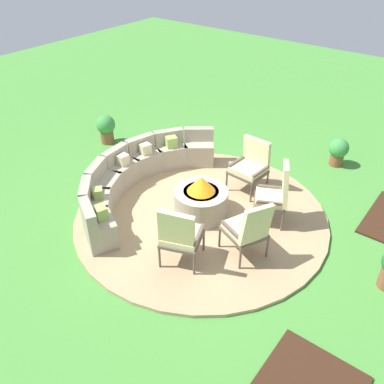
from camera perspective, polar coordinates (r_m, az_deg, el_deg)
ground_plane at (r=7.36m, az=1.23°, el=-3.42°), size 24.00×24.00×0.00m
patio_circle at (r=7.34m, az=1.24°, el=-3.24°), size 4.49×4.49×0.06m
fire_pit at (r=7.14m, az=1.27°, el=-1.10°), size 0.95×0.95×0.78m
curved_stone_bench at (r=7.85m, az=-7.79°, el=2.25°), size 3.72×1.58×0.76m
lounge_chair_front_left at (r=6.02m, az=-1.71°, el=-5.95°), size 0.79×0.76×1.12m
lounge_chair_front_right at (r=6.21m, az=7.88°, el=-5.06°), size 0.74×0.78×1.06m
lounge_chair_back_left at (r=6.97m, az=11.69°, el=-0.16°), size 0.73×0.74×1.16m
lounge_chair_back_right at (r=7.78m, az=8.27°, el=3.86°), size 0.64×0.65×1.03m
potted_plant_0 at (r=9.24m, az=19.81°, el=5.50°), size 0.41×0.41×0.61m
potted_plant_2 at (r=9.81m, az=-11.94°, el=8.84°), size 0.44×0.44×0.68m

